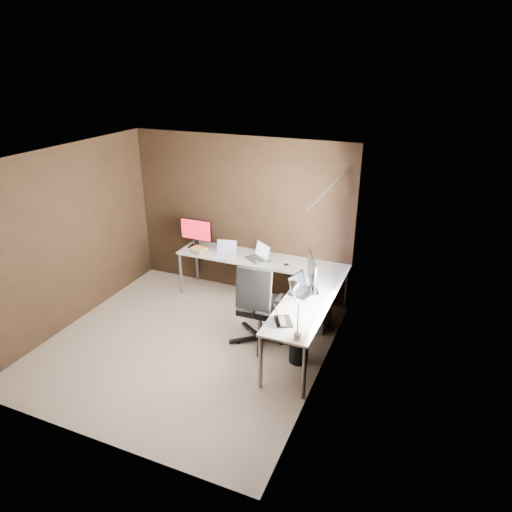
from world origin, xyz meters
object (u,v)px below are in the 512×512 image
(wastebasket, at_px, (299,352))
(laptop_black_big, at_px, (301,288))
(drawer_pedestal, at_px, (314,306))
(monitor_left, at_px, (196,232))
(laptop_white, at_px, (226,252))
(book_stack, at_px, (199,250))
(monitor_right, at_px, (312,273))
(office_chair, at_px, (259,320))
(laptop_black_small, at_px, (281,319))
(laptop_silver, at_px, (259,256))
(desk_lamp, at_px, (294,302))

(wastebasket, bearing_deg, laptop_black_big, 107.08)
(drawer_pedestal, bearing_deg, monitor_left, 169.73)
(laptop_white, distance_m, book_stack, 0.44)
(drawer_pedestal, xyz_separation_m, book_stack, (-1.95, 0.20, 0.47))
(monitor_left, xyz_separation_m, laptop_white, (0.57, -0.09, -0.22))
(monitor_right, distance_m, book_stack, 2.09)
(monitor_right, bearing_deg, office_chair, 94.35)
(monitor_left, relative_size, laptop_white, 1.53)
(laptop_black_small, relative_size, office_chair, 0.29)
(laptop_silver, relative_size, office_chair, 0.39)
(monitor_right, height_order, laptop_white, monitor_right)
(laptop_white, distance_m, laptop_black_small, 2.11)
(wastebasket, bearing_deg, book_stack, 151.13)
(laptop_white, xyz_separation_m, office_chair, (0.96, -0.99, -0.44))
(laptop_white, height_order, wastebasket, laptop_white)
(laptop_black_small, height_order, desk_lamp, desk_lamp)
(drawer_pedestal, bearing_deg, laptop_black_big, -99.55)
(book_stack, relative_size, wastebasket, 1.09)
(wastebasket, bearing_deg, laptop_black_small, -111.87)
(drawer_pedestal, relative_size, monitor_right, 1.11)
(monitor_right, relative_size, laptop_silver, 1.20)
(drawer_pedestal, distance_m, laptop_black_small, 1.33)
(laptop_black_small, relative_size, book_stack, 1.09)
(book_stack, xyz_separation_m, wastebasket, (2.02, -1.12, -0.63))
(drawer_pedestal, xyz_separation_m, laptop_black_big, (-0.08, -0.45, 0.48))
(laptop_white, relative_size, laptop_black_small, 1.07)
(laptop_silver, xyz_separation_m, wastebasket, (1.04, -1.23, -0.65))
(wastebasket, bearing_deg, laptop_silver, 130.28)
(laptop_white, bearing_deg, office_chair, -57.47)
(desk_lamp, distance_m, wastebasket, 1.13)
(drawer_pedestal, bearing_deg, wastebasket, -85.64)
(desk_lamp, bearing_deg, laptop_black_big, 112.85)
(laptop_silver, distance_m, book_stack, 0.99)
(desk_lamp, bearing_deg, laptop_white, 144.15)
(monitor_right, height_order, wastebasket, monitor_right)
(laptop_silver, height_order, wastebasket, laptop_silver)
(book_stack, height_order, wastebasket, book_stack)
(book_stack, relative_size, desk_lamp, 0.47)
(monitor_right, bearing_deg, laptop_silver, 31.43)
(laptop_white, height_order, desk_lamp, desk_lamp)
(monitor_left, distance_m, book_stack, 0.32)
(monitor_left, bearing_deg, laptop_black_small, -38.43)
(laptop_white, bearing_deg, drawer_pedestal, -22.15)
(laptop_silver, distance_m, wastebasket, 1.74)
(laptop_black_small, height_order, office_chair, office_chair)
(book_stack, bearing_deg, laptop_silver, 6.70)
(laptop_silver, relative_size, desk_lamp, 0.71)
(monitor_right, bearing_deg, monitor_left, 46.06)
(laptop_silver, xyz_separation_m, office_chair, (0.42, -1.02, -0.44))
(office_chair, bearing_deg, laptop_black_small, -49.38)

